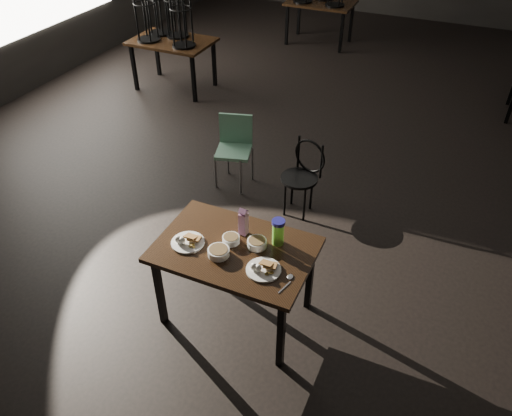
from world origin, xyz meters
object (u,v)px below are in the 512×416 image
at_px(bentwood_chair, 303,172).
at_px(school_chair, 235,144).
at_px(main_table, 235,255).
at_px(water_bottle, 278,232).
at_px(juice_carton, 243,222).

xyz_separation_m(bentwood_chair, school_chair, (-0.88, 0.21, 0.00)).
height_order(bentwood_chair, school_chair, bentwood_chair).
relative_size(main_table, water_bottle, 5.43).
distance_m(main_table, school_chair, 2.01).
distance_m(juice_carton, water_bottle, 0.29).
height_order(water_bottle, bentwood_chair, water_bottle).
xyz_separation_m(juice_carton, bentwood_chair, (0.01, 1.41, -0.38)).
bearing_deg(school_chair, main_table, -79.64).
relative_size(water_bottle, bentwood_chair, 0.27).
bearing_deg(bentwood_chair, water_bottle, -61.91).
height_order(juice_carton, bentwood_chair, juice_carton).
relative_size(juice_carton, water_bottle, 1.10).
height_order(main_table, bentwood_chair, bentwood_chair).
distance_m(water_bottle, school_chair, 2.02).
bearing_deg(water_bottle, main_table, -146.47).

